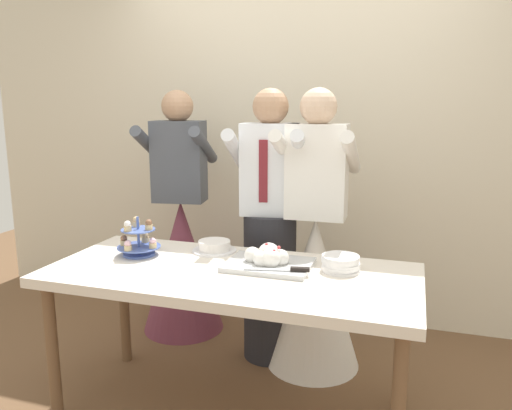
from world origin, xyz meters
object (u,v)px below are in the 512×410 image
Objects in this scene: plate_stack at (341,263)px; person_guest at (182,249)px; dessert_table at (231,285)px; main_cake_tray at (269,259)px; person_bride at (315,273)px; cupcake_stand at (138,241)px; round_cake at (214,247)px; person_groom at (270,242)px.

plate_stack is 1.40m from person_guest.
main_cake_tray reaches higher than dessert_table.
person_bride and person_guest have the same top height.
main_cake_tray is at bearing -103.83° from person_bride.
main_cake_tray is 0.26× the size of person_bride.
cupcake_stand reaches higher than plate_stack.
person_bride is (0.13, 0.53, -0.23)m from main_cake_tray.
round_cake is at bearing 126.02° from dessert_table.
cupcake_stand is 0.82m from person_guest.
round_cake is 0.14× the size of person_groom.
round_cake is at bearing -49.99° from person_guest.
person_guest is (-0.98, 0.22, 0.00)m from person_bride.
main_cake_tray reaches higher than plate_stack.
person_guest is at bearing 130.01° from round_cake.
person_groom is (0.21, 0.38, -0.05)m from round_cake.
person_bride is at bearing -12.54° from person_guest.
plate_stack is 0.71m from person_groom.
dessert_table is at bearing -53.98° from round_cake.
cupcake_stand is at bearing -80.65° from person_guest.
main_cake_tray is 0.35m from plate_stack.
plate_stack is at bearing -44.86° from person_groom.
round_cake is (-0.36, 0.17, -0.01)m from main_cake_tray.
plate_stack reaches higher than round_cake.
dessert_table is 0.35m from round_cake.
cupcake_stand reaches higher than round_cake.
dessert_table is 7.83× the size of cupcake_stand.
cupcake_stand is at bearing -135.17° from person_groom.
person_bride reaches higher than main_cake_tray.
person_groom reaches higher than round_cake.
cupcake_stand is 0.14× the size of person_groom.
main_cake_tray is 0.26× the size of person_guest.
cupcake_stand is at bearing -176.48° from plate_stack.
plate_stack is at bearing 3.52° from cupcake_stand.
round_cake is 0.14× the size of person_guest.
person_groom is 1.00× the size of person_guest.
main_cake_tray is at bearing -25.49° from round_cake.
cupcake_stand is at bearing -152.65° from round_cake.
round_cake is 0.79m from person_guest.
person_groom is (0.01, 0.65, 0.05)m from dessert_table.
person_guest is at bearing 128.78° from dessert_table.
dessert_table is 4.15× the size of main_cake_tray.
cupcake_stand is 0.81m from person_groom.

